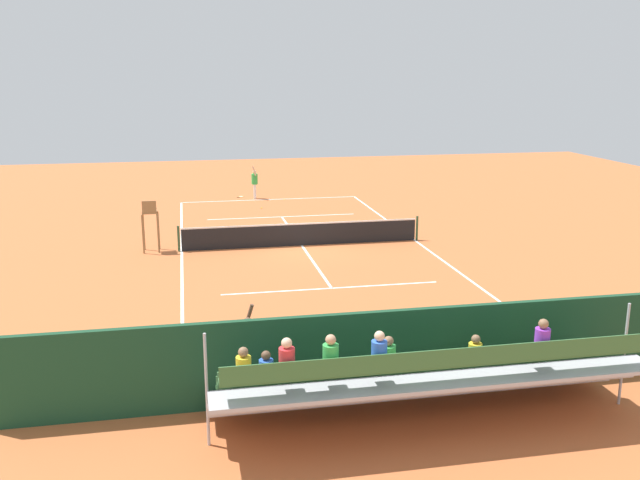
# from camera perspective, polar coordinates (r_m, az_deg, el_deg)

# --- Properties ---
(ground_plane) EXTENTS (60.00, 60.00, 0.00)m
(ground_plane) POSITION_cam_1_polar(r_m,az_deg,el_deg) (29.28, -1.51, -0.46)
(ground_plane) COLOR #BC6033
(court_line_markings) EXTENTS (10.10, 22.20, 0.01)m
(court_line_markings) POSITION_cam_1_polar(r_m,az_deg,el_deg) (29.31, -1.52, -0.43)
(court_line_markings) COLOR white
(court_line_markings) RESTS_ON ground
(tennis_net) EXTENTS (10.30, 0.10, 1.07)m
(tennis_net) POSITION_cam_1_polar(r_m,az_deg,el_deg) (29.16, -1.52, 0.50)
(tennis_net) COLOR black
(tennis_net) RESTS_ON ground
(backdrop_wall) EXTENTS (18.00, 0.16, 2.00)m
(backdrop_wall) POSITION_cam_1_polar(r_m,az_deg,el_deg) (16.01, 7.01, -9.08)
(backdrop_wall) COLOR #194228
(backdrop_wall) RESTS_ON ground
(bleacher_stand) EXTENTS (9.06, 2.40, 2.48)m
(bleacher_stand) POSITION_cam_1_polar(r_m,az_deg,el_deg) (14.79, 8.18, -11.24)
(bleacher_stand) COLOR #B2B2B7
(bleacher_stand) RESTS_ON ground
(umpire_chair) EXTENTS (0.67, 0.67, 2.14)m
(umpire_chair) POSITION_cam_1_polar(r_m,az_deg,el_deg) (28.83, -13.84, 1.60)
(umpire_chair) COLOR olive
(umpire_chair) RESTS_ON ground
(courtside_bench) EXTENTS (1.80, 0.40, 0.93)m
(courtside_bench) POSITION_cam_1_polar(r_m,az_deg,el_deg) (17.81, 14.92, -8.58)
(courtside_bench) COLOR #9E754C
(courtside_bench) RESTS_ON ground
(equipment_bag) EXTENTS (0.90, 0.36, 0.36)m
(equipment_bag) POSITION_cam_1_polar(r_m,az_deg,el_deg) (17.17, 9.59, -10.52)
(equipment_bag) COLOR black
(equipment_bag) RESTS_ON ground
(tennis_player) EXTENTS (0.40, 0.55, 1.93)m
(tennis_player) POSITION_cam_1_polar(r_m,az_deg,el_deg) (40.10, -5.42, 4.84)
(tennis_player) COLOR white
(tennis_player) RESTS_ON ground
(tennis_racket) EXTENTS (0.49, 0.54, 0.03)m
(tennis_racket) POSITION_cam_1_polar(r_m,az_deg,el_deg) (40.93, -6.56, 3.57)
(tennis_racket) COLOR black
(tennis_racket) RESTS_ON ground
(tennis_ball_near) EXTENTS (0.07, 0.07, 0.07)m
(tennis_ball_near) POSITION_cam_1_polar(r_m,az_deg,el_deg) (39.69, -2.98, 3.35)
(tennis_ball_near) COLOR #CCDB33
(tennis_ball_near) RESTS_ON ground
(tennis_ball_far) EXTENTS (0.07, 0.07, 0.07)m
(tennis_ball_far) POSITION_cam_1_polar(r_m,az_deg,el_deg) (37.34, -4.84, 2.66)
(tennis_ball_far) COLOR #CCDB33
(tennis_ball_far) RESTS_ON ground
(line_judge) EXTENTS (0.44, 0.56, 1.93)m
(line_judge) POSITION_cam_1_polar(r_m,az_deg,el_deg) (16.31, -5.94, -8.54)
(line_judge) COLOR #232328
(line_judge) RESTS_ON ground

